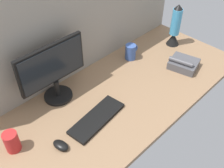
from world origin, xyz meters
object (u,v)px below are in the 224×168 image
object	(u,v)px
keyboard	(97,118)
desk_phone	(183,64)
mug_ceramic_blue	(131,52)
mug_red_plastic	(12,142)
lava_lamp	(175,28)
monitor	(53,70)
mouse	(61,145)

from	to	relation	value
keyboard	desk_phone	bearing A→B (deg)	-12.57
keyboard	mug_ceramic_blue	xyz separation A→B (cm)	(59.18, 27.08, 4.82)
keyboard	mug_red_plastic	size ratio (longest dim) A/B	3.11
mug_ceramic_blue	desk_phone	distance (cm)	39.07
mug_ceramic_blue	lava_lamp	distance (cm)	41.02
keyboard	mug_ceramic_blue	bearing A→B (deg)	17.34
monitor	keyboard	size ratio (longest dim) A/B	1.19
mug_ceramic_blue	monitor	bearing A→B (deg)	175.42
mug_red_plastic	lava_lamp	bearing A→B (deg)	0.17
mug_red_plastic	desk_phone	bearing A→B (deg)	-10.73
mug_red_plastic	keyboard	bearing A→B (deg)	-19.70
mug_red_plastic	lava_lamp	size ratio (longest dim) A/B	0.35
lava_lamp	mouse	bearing A→B (deg)	-172.14
mug_ceramic_blue	lava_lamp	bearing A→B (deg)	-15.54
monitor	desk_phone	world-z (taller)	monitor
mug_red_plastic	desk_phone	size ratio (longest dim) A/B	0.53
keyboard	desk_phone	xyz separation A→B (cm)	(77.67, -7.23, 2.19)
monitor	lava_lamp	bearing A→B (deg)	-8.82
monitor	mug_ceramic_blue	world-z (taller)	monitor
mug_red_plastic	lava_lamp	xyz separation A→B (cm)	(142.31, 0.41, 8.23)
mug_ceramic_blue	mug_red_plastic	bearing A→B (deg)	-173.85
mouse	keyboard	bearing A→B (deg)	-8.85
keyboard	lava_lamp	bearing A→B (deg)	2.22
monitor	mug_ceramic_blue	size ratio (longest dim) A/B	3.78
lava_lamp	desk_phone	distance (cm)	32.92
mouse	mug_red_plastic	world-z (taller)	mug_red_plastic
monitor	desk_phone	distance (cm)	92.70
desk_phone	mug_red_plastic	bearing A→B (deg)	169.27
monitor	mug_red_plastic	bearing A→B (deg)	-157.97
mug_red_plastic	desk_phone	distance (cm)	124.32
keyboard	mouse	bearing A→B (deg)	174.57
monitor	keyboard	bearing A→B (deg)	-82.44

